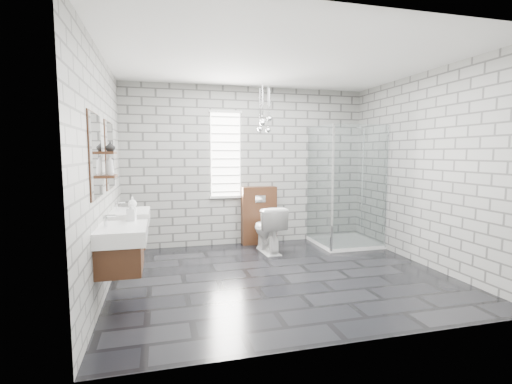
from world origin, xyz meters
name	(u,v)px	position (x,y,z in m)	size (l,w,h in m)	color
floor	(281,276)	(0.00, 0.00, -0.01)	(4.20, 3.60, 0.02)	black
ceiling	(282,60)	(0.00, 0.00, 2.71)	(4.20, 3.60, 0.02)	white
wall_back	(248,166)	(0.00, 1.81, 1.35)	(4.20, 0.02, 2.70)	gray
wall_front	(354,182)	(0.00, -1.81, 1.35)	(4.20, 0.02, 2.70)	gray
wall_left	(102,173)	(-2.11, 0.00, 1.35)	(0.02, 3.60, 2.70)	gray
wall_right	(424,169)	(2.11, 0.00, 1.35)	(0.02, 3.60, 2.70)	gray
vanity_left	(118,236)	(-1.91, -0.59, 0.76)	(0.47, 0.70, 1.57)	#492816
vanity_right	(127,218)	(-1.91, 0.46, 0.76)	(0.47, 0.70, 1.57)	#492816
shelf_lower	(110,176)	(-2.03, -0.05, 1.32)	(0.14, 0.30, 0.03)	#492816
shelf_upper	(109,153)	(-2.03, -0.05, 1.58)	(0.14, 0.30, 0.03)	#492816
window	(226,155)	(-0.40, 1.78, 1.55)	(0.56, 0.05, 1.48)	white
cistern_panel	(259,215)	(0.16, 1.70, 0.50)	(0.60, 0.20, 1.00)	#492816
flush_plate	(260,199)	(0.16, 1.60, 0.80)	(0.18, 0.01, 0.12)	silver
shower_enclosure	(343,217)	(1.50, 1.18, 0.50)	(1.00, 1.00, 2.03)	white
pendant_cluster	(264,124)	(0.17, 1.37, 2.05)	(0.25, 0.24, 0.80)	silver
toilet	(268,229)	(0.16, 1.13, 0.37)	(0.42, 0.73, 0.75)	white
soap_bottle_a	(131,212)	(-1.80, -0.28, 0.95)	(0.09, 0.09, 0.19)	#B2B2B2
soap_bottle_b	(132,202)	(-1.86, 0.75, 0.92)	(0.11, 0.11, 0.14)	#B2B2B2
soap_bottle_c	(110,165)	(-2.02, -0.09, 1.45)	(0.09, 0.09, 0.23)	#B2B2B2
vase	(110,147)	(-2.02, 0.03, 1.65)	(0.11, 0.11, 0.11)	#B2B2B2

